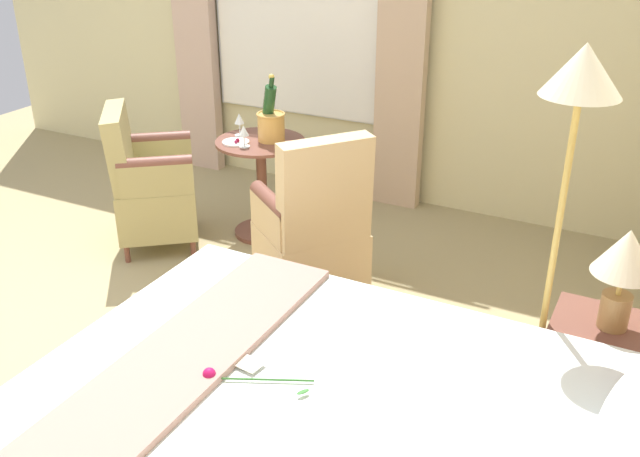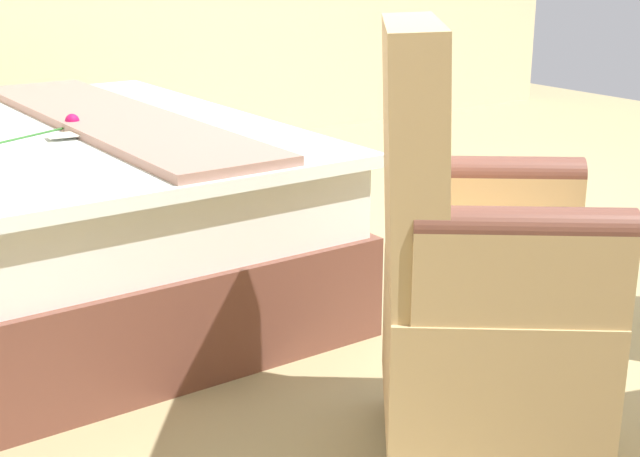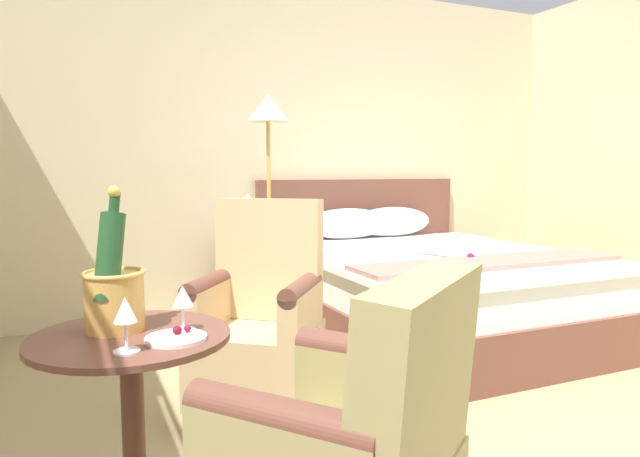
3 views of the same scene
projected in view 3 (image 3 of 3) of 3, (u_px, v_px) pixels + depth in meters
name	position (u px, v px, depth m)	size (l,w,h in m)	color
wall_headboard_side	(288.00, 149.00, 4.85)	(5.34, 0.12, 2.73)	beige
bed	(426.00, 287.00, 4.17)	(1.91, 2.28, 1.10)	brown
nightstand	(249.00, 288.00, 4.37)	(0.43, 0.47, 0.56)	brown
bedside_lamp	(248.00, 212.00, 4.31)	(0.25, 0.25, 0.45)	#9F7745
floor_lamp_brass	(268.00, 141.00, 4.05)	(0.30, 0.30, 1.72)	gold
side_table_round	(133.00, 427.00, 1.77)	(0.60, 0.60, 0.69)	brown
champagne_bucket	(114.00, 289.00, 1.76)	(0.19, 0.19, 0.45)	gold
wine_glass_near_bucket	(125.00, 314.00, 1.55)	(0.07, 0.07, 0.16)	white
wine_glass_near_edge	(183.00, 299.00, 1.77)	(0.07, 0.07, 0.14)	white
snack_plate	(176.00, 338.00, 1.68)	(0.18, 0.18, 0.04)	white
armchair_by_window	(260.00, 328.00, 2.70)	(0.73, 0.73, 1.05)	brown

